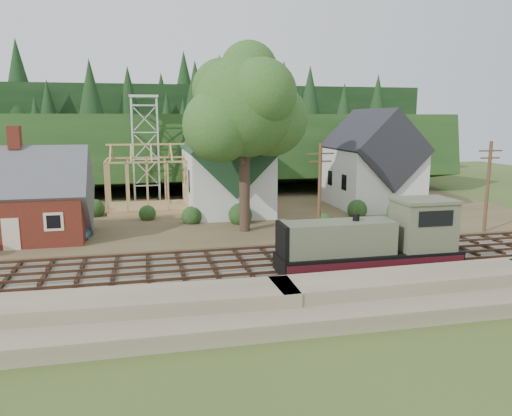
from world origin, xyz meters
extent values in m
plane|color=#384C1E|center=(0.00, 0.00, 0.00)|extent=(140.00, 140.00, 0.00)
cube|color=#7F7259|center=(0.00, -8.50, 0.00)|extent=(64.00, 5.00, 1.60)
cube|color=#726B5B|center=(0.00, 0.00, 0.08)|extent=(64.00, 11.00, 0.16)
cube|color=brown|center=(0.00, 18.00, 0.15)|extent=(64.00, 26.00, 0.30)
cube|color=#1E3F19|center=(0.00, 42.00, 0.00)|extent=(70.00, 28.96, 12.74)
cube|color=black|center=(0.00, 58.00, 0.00)|extent=(80.00, 20.00, 12.00)
cube|color=#521D12|center=(-16.00, 11.00, 2.20)|extent=(10.00, 7.00, 3.80)
cube|color=#4C4C51|center=(-16.00, 11.00, 4.10)|extent=(10.80, 7.41, 7.41)
cube|color=#521D12|center=(-16.00, 11.00, 8.40)|extent=(0.90, 0.90, 1.80)
cube|color=beige|center=(-16.00, 7.48, 1.50)|extent=(1.20, 0.06, 2.40)
cube|color=silver|center=(2.00, 20.00, 3.50)|extent=(8.00, 12.00, 6.40)
cube|color=#17331D|center=(2.00, 20.00, 6.70)|extent=(8.40, 12.96, 8.40)
cube|color=silver|center=(2.00, 14.00, 8.70)|extent=(2.40, 2.40, 4.00)
cone|color=#17331D|center=(2.00, 14.00, 12.00)|extent=(5.37, 5.37, 2.60)
cube|color=silver|center=(18.00, 19.00, 3.50)|extent=(8.00, 10.00, 6.40)
cube|color=black|center=(18.00, 19.00, 6.70)|extent=(8.40, 10.80, 8.40)
cube|color=tan|center=(-6.00, 22.00, 0.55)|extent=(8.00, 6.00, 0.50)
cube|color=tan|center=(-6.00, 22.00, 7.20)|extent=(8.00, 0.18, 0.18)
cube|color=silver|center=(-7.40, 26.60, 6.30)|extent=(0.18, 0.18, 12.00)
cube|color=silver|center=(-4.60, 26.60, 6.30)|extent=(0.18, 0.18, 12.00)
cube|color=silver|center=(-7.40, 29.40, 6.30)|extent=(0.18, 0.18, 12.00)
cube|color=silver|center=(-4.60, 29.40, 6.30)|extent=(0.18, 0.18, 12.00)
cube|color=silver|center=(-6.00, 28.00, 12.30)|extent=(3.20, 3.20, 0.25)
cylinder|color=#38281E|center=(2.00, 10.00, 4.30)|extent=(0.90, 0.90, 8.00)
sphere|color=#2C551F|center=(2.00, 10.00, 10.80)|extent=(8.40, 8.40, 8.40)
sphere|color=#2C551F|center=(4.50, 11.00, 9.80)|extent=(6.40, 6.40, 6.40)
sphere|color=#2C551F|center=(-0.20, 9.20, 9.30)|extent=(6.00, 6.00, 6.00)
cylinder|color=#4C331E|center=(7.00, 5.20, 4.00)|extent=(0.28, 0.28, 8.00)
cube|color=#4C331E|center=(7.00, 5.20, 7.20)|extent=(2.20, 0.12, 0.12)
cube|color=#4C331E|center=(7.00, 5.20, 6.60)|extent=(1.80, 0.12, 0.12)
cylinder|color=#4C331E|center=(22.00, 5.20, 4.00)|extent=(0.28, 0.28, 8.00)
cube|color=#4C331E|center=(22.00, 5.20, 7.20)|extent=(2.20, 0.12, 0.12)
cube|color=#4C331E|center=(22.00, 5.20, 6.60)|extent=(1.80, 0.12, 0.12)
cube|color=black|center=(7.40, -3.00, 0.33)|extent=(11.64, 2.43, 0.34)
cube|color=black|center=(7.40, -3.00, 1.04)|extent=(11.64, 2.81, 1.07)
cube|color=#53543D|center=(5.26, -3.00, 2.60)|extent=(6.99, 2.23, 2.04)
cube|color=#53543D|center=(11.08, -3.00, 3.13)|extent=(3.49, 2.72, 3.11)
cube|color=#53543D|center=(11.08, -3.00, 4.73)|extent=(3.69, 2.91, 0.19)
cube|color=black|center=(11.08, -4.38, 3.81)|extent=(2.33, 0.06, 0.97)
cube|color=#3F0D14|center=(7.40, -4.43, 1.04)|extent=(11.64, 0.04, 0.68)
cube|color=#3F0D14|center=(7.40, -1.57, 1.04)|extent=(11.64, 0.04, 0.68)
cylinder|color=black|center=(6.43, -3.00, 3.71)|extent=(0.43, 0.43, 0.68)
imported|color=#61AAD0|center=(-11.32, 10.67, 0.83)|extent=(1.57, 3.22, 1.06)
imported|color=#74A371|center=(-17.76, 14.12, 0.95)|extent=(4.16, 2.10, 1.31)
imported|color=red|center=(23.28, 15.85, 0.84)|extent=(4.24, 3.28, 1.07)
camera|label=1|loc=(-6.33, -31.18, 9.90)|focal=35.00mm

